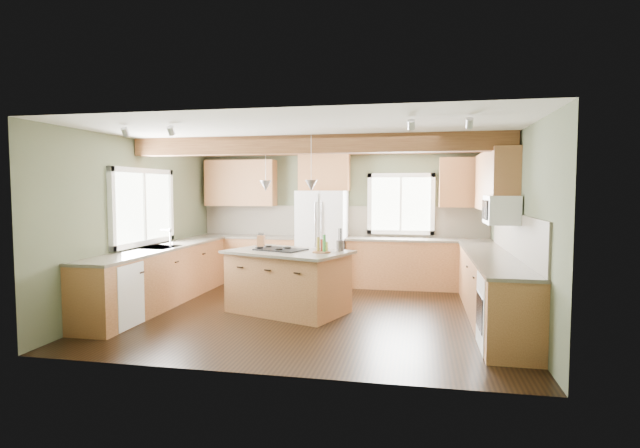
# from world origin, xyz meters

# --- Properties ---
(floor) EXTENTS (5.60, 5.60, 0.00)m
(floor) POSITION_xyz_m (0.00, 0.00, 0.00)
(floor) COLOR black
(floor) RESTS_ON ground
(ceiling) EXTENTS (5.60, 5.60, 0.00)m
(ceiling) POSITION_xyz_m (0.00, 0.00, 2.60)
(ceiling) COLOR silver
(ceiling) RESTS_ON wall_back
(wall_back) EXTENTS (5.60, 0.00, 5.60)m
(wall_back) POSITION_xyz_m (0.00, 2.50, 1.30)
(wall_back) COLOR #50563D
(wall_back) RESTS_ON ground
(wall_left) EXTENTS (0.00, 5.00, 5.00)m
(wall_left) POSITION_xyz_m (-2.80, 0.00, 1.30)
(wall_left) COLOR #50563D
(wall_left) RESTS_ON ground
(wall_right) EXTENTS (0.00, 5.00, 5.00)m
(wall_right) POSITION_xyz_m (2.80, 0.00, 1.30)
(wall_right) COLOR #50563D
(wall_right) RESTS_ON ground
(ceiling_beam) EXTENTS (5.55, 0.26, 0.26)m
(ceiling_beam) POSITION_xyz_m (0.00, -0.01, 2.47)
(ceiling_beam) COLOR #4B2615
(ceiling_beam) RESTS_ON ceiling
(soffit_trim) EXTENTS (5.55, 0.20, 0.10)m
(soffit_trim) POSITION_xyz_m (0.00, 2.40, 2.54)
(soffit_trim) COLOR #4B2615
(soffit_trim) RESTS_ON ceiling
(backsplash_back) EXTENTS (5.58, 0.03, 0.58)m
(backsplash_back) POSITION_xyz_m (0.00, 2.48, 1.21)
(backsplash_back) COLOR brown
(backsplash_back) RESTS_ON wall_back
(backsplash_right) EXTENTS (0.03, 3.70, 0.58)m
(backsplash_right) POSITION_xyz_m (2.78, 0.05, 1.21)
(backsplash_right) COLOR brown
(backsplash_right) RESTS_ON wall_right
(base_cab_back_left) EXTENTS (2.02, 0.60, 0.88)m
(base_cab_back_left) POSITION_xyz_m (-1.79, 2.20, 0.44)
(base_cab_back_left) COLOR brown
(base_cab_back_left) RESTS_ON floor
(counter_back_left) EXTENTS (2.06, 0.64, 0.04)m
(counter_back_left) POSITION_xyz_m (-1.79, 2.20, 0.90)
(counter_back_left) COLOR #443C32
(counter_back_left) RESTS_ON base_cab_back_left
(base_cab_back_right) EXTENTS (2.62, 0.60, 0.88)m
(base_cab_back_right) POSITION_xyz_m (1.49, 2.20, 0.44)
(base_cab_back_right) COLOR brown
(base_cab_back_right) RESTS_ON floor
(counter_back_right) EXTENTS (2.66, 0.64, 0.04)m
(counter_back_right) POSITION_xyz_m (1.49, 2.20, 0.90)
(counter_back_right) COLOR #443C32
(counter_back_right) RESTS_ON base_cab_back_right
(base_cab_left) EXTENTS (0.60, 3.70, 0.88)m
(base_cab_left) POSITION_xyz_m (-2.50, 0.05, 0.44)
(base_cab_left) COLOR brown
(base_cab_left) RESTS_ON floor
(counter_left) EXTENTS (0.64, 3.74, 0.04)m
(counter_left) POSITION_xyz_m (-2.50, 0.05, 0.90)
(counter_left) COLOR #443C32
(counter_left) RESTS_ON base_cab_left
(base_cab_right) EXTENTS (0.60, 3.70, 0.88)m
(base_cab_right) POSITION_xyz_m (2.50, 0.05, 0.44)
(base_cab_right) COLOR brown
(base_cab_right) RESTS_ON floor
(counter_right) EXTENTS (0.64, 3.74, 0.04)m
(counter_right) POSITION_xyz_m (2.50, 0.05, 0.90)
(counter_right) COLOR #443C32
(counter_right) RESTS_ON base_cab_right
(upper_cab_back_left) EXTENTS (1.40, 0.35, 0.90)m
(upper_cab_back_left) POSITION_xyz_m (-1.99, 2.33, 1.95)
(upper_cab_back_left) COLOR brown
(upper_cab_back_left) RESTS_ON wall_back
(upper_cab_over_fridge) EXTENTS (0.96, 0.35, 0.70)m
(upper_cab_over_fridge) POSITION_xyz_m (-0.30, 2.33, 2.15)
(upper_cab_over_fridge) COLOR brown
(upper_cab_over_fridge) RESTS_ON wall_back
(upper_cab_right) EXTENTS (0.35, 2.20, 0.90)m
(upper_cab_right) POSITION_xyz_m (2.62, 0.90, 1.95)
(upper_cab_right) COLOR brown
(upper_cab_right) RESTS_ON wall_right
(upper_cab_back_corner) EXTENTS (0.90, 0.35, 0.90)m
(upper_cab_back_corner) POSITION_xyz_m (2.30, 2.33, 1.95)
(upper_cab_back_corner) COLOR brown
(upper_cab_back_corner) RESTS_ON wall_back
(window_left) EXTENTS (0.04, 1.60, 1.05)m
(window_left) POSITION_xyz_m (-2.78, 0.05, 1.55)
(window_left) COLOR white
(window_left) RESTS_ON wall_left
(window_back) EXTENTS (1.10, 0.04, 1.00)m
(window_back) POSITION_xyz_m (1.15, 2.48, 1.55)
(window_back) COLOR white
(window_back) RESTS_ON wall_back
(sink) EXTENTS (0.50, 0.65, 0.03)m
(sink) POSITION_xyz_m (-2.50, 0.05, 0.91)
(sink) COLOR #262628
(sink) RESTS_ON counter_left
(faucet) EXTENTS (0.02, 0.02, 0.28)m
(faucet) POSITION_xyz_m (-2.32, 0.05, 1.05)
(faucet) COLOR #B2B2B7
(faucet) RESTS_ON sink
(dishwasher) EXTENTS (0.60, 0.60, 0.84)m
(dishwasher) POSITION_xyz_m (-2.49, -1.25, 0.43)
(dishwasher) COLOR white
(dishwasher) RESTS_ON floor
(oven) EXTENTS (0.60, 0.72, 0.84)m
(oven) POSITION_xyz_m (2.49, -1.25, 0.43)
(oven) COLOR white
(oven) RESTS_ON floor
(microwave) EXTENTS (0.40, 0.70, 0.38)m
(microwave) POSITION_xyz_m (2.58, -0.05, 1.55)
(microwave) COLOR white
(microwave) RESTS_ON wall_right
(pendant_left) EXTENTS (0.18, 0.18, 0.16)m
(pendant_left) POSITION_xyz_m (-0.78, 0.13, 1.88)
(pendant_left) COLOR #B2B2B7
(pendant_left) RESTS_ON ceiling
(pendant_right) EXTENTS (0.18, 0.18, 0.16)m
(pendant_right) POSITION_xyz_m (-0.02, -0.15, 1.88)
(pendant_right) COLOR #B2B2B7
(pendant_right) RESTS_ON ceiling
(refrigerator) EXTENTS (0.90, 0.74, 1.80)m
(refrigerator) POSITION_xyz_m (-0.30, 2.12, 0.90)
(refrigerator) COLOR white
(refrigerator) RESTS_ON floor
(island) EXTENTS (1.87, 1.49, 0.88)m
(island) POSITION_xyz_m (-0.40, -0.01, 0.44)
(island) COLOR olive
(island) RESTS_ON floor
(island_top) EXTENTS (2.01, 1.63, 0.04)m
(island_top) POSITION_xyz_m (-0.40, -0.01, 0.90)
(island_top) COLOR #443C32
(island_top) RESTS_ON island
(cooktop) EXTENTS (0.82, 0.68, 0.02)m
(cooktop) POSITION_xyz_m (-0.53, 0.04, 0.93)
(cooktop) COLOR black
(cooktop) RESTS_ON island_top
(knife_block) EXTENTS (0.11, 0.09, 0.18)m
(knife_block) POSITION_xyz_m (-0.94, 0.37, 1.01)
(knife_block) COLOR brown
(knife_block) RESTS_ON island_top
(utensil_crock) EXTENTS (0.15, 0.15, 0.15)m
(utensil_crock) POSITION_xyz_m (0.36, 0.12, 1.00)
(utensil_crock) COLOR #3D3431
(utensil_crock) RESTS_ON island_top
(bottle_tray) EXTENTS (0.37, 0.37, 0.24)m
(bottle_tray) POSITION_xyz_m (0.13, -0.12, 1.04)
(bottle_tray) COLOR brown
(bottle_tray) RESTS_ON island_top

